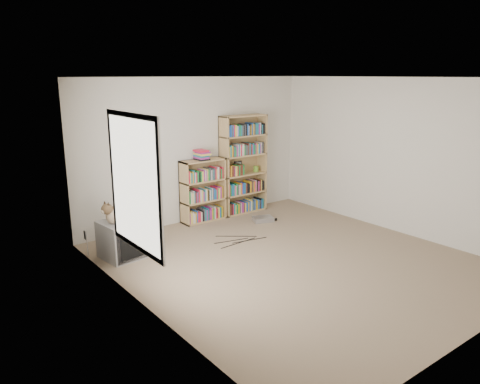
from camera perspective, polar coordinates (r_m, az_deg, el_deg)
floor at (r=6.66m, az=6.60°, el=-8.35°), size 4.50×5.00×0.01m
wall_back at (r=8.23m, az=-5.36°, el=5.10°), size 4.50×0.02×2.50m
wall_left at (r=5.02m, az=-11.81°, el=-1.05°), size 0.02×5.00×2.50m
wall_right at (r=8.01m, az=18.55°, el=4.16°), size 0.02×5.00×2.50m
ceiling at (r=6.16m, az=7.27°, el=13.68°), size 4.50×5.00×0.02m
window at (r=5.16m, az=-12.75°, el=1.05°), size 0.02×1.22×1.52m
crt_tv at (r=6.89m, az=-13.92°, el=-5.56°), size 0.67×0.62×0.53m
cat at (r=6.75m, az=-13.80°, el=-2.74°), size 0.72×0.49×0.55m
bookcase_tall at (r=8.71m, az=0.33°, el=3.08°), size 0.91×0.30×1.82m
bookcase_short at (r=8.28m, az=-4.60°, el=-0.09°), size 0.80×0.30×1.10m
book_stack at (r=8.11m, az=-4.66°, el=4.54°), size 0.21×0.27×0.18m
green_mug at (r=8.89m, az=1.90°, el=2.86°), size 0.10×0.10×0.11m
framed_print at (r=8.75m, az=-0.20°, el=3.07°), size 0.17×0.05×0.22m
dvd_player at (r=8.33m, az=2.82°, el=-3.31°), size 0.41×0.36×0.08m
wall_outlet at (r=7.03m, az=-18.35°, el=-5.00°), size 0.01×0.08×0.13m
floor_cables at (r=7.60m, az=0.79°, el=-5.33°), size 1.20×0.70×0.01m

